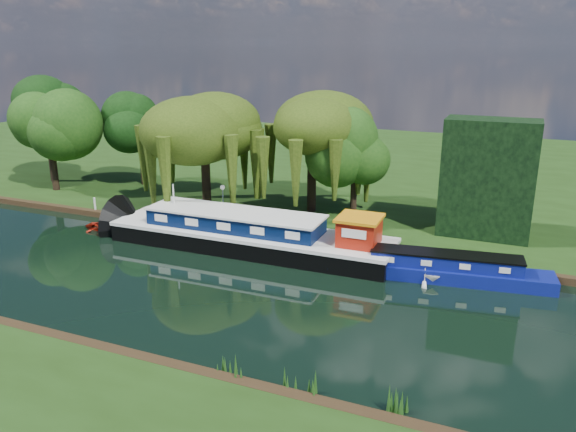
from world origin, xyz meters
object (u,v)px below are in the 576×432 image
at_px(narrowboat, 445,269).
at_px(red_dinghy, 107,229).
at_px(dutch_barge, 252,235).
at_px(white_cruiser, 426,281).

relative_size(narrowboat, red_dinghy, 3.96).
distance_m(dutch_barge, red_dinghy, 11.79).
relative_size(red_dinghy, white_cruiser, 1.22).
relative_size(narrowboat, white_cruiser, 4.83).
xyz_separation_m(dutch_barge, white_cruiser, (11.67, -0.87, -1.01)).
bearing_deg(red_dinghy, narrowboat, -97.60).
bearing_deg(dutch_barge, red_dinghy, -178.50).
bearing_deg(dutch_barge, narrowboat, -1.41).
height_order(red_dinghy, white_cruiser, white_cruiser).
xyz_separation_m(dutch_barge, narrowboat, (12.57, -0.16, -0.39)).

